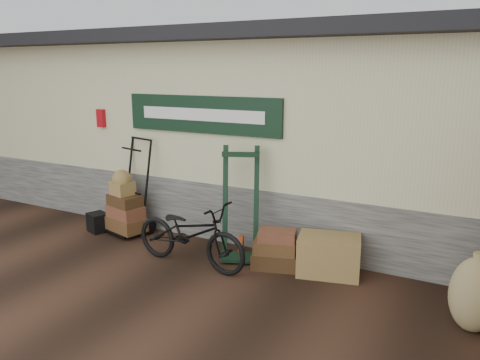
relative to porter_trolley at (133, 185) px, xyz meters
The scene contains 9 objects.
ground 1.82m from the porter_trolley, 26.31° to the right, with size 80.00×80.00×0.00m, color black.
station_building 2.62m from the porter_trolley, 53.79° to the left, with size 14.40×4.10×3.20m.
porter_trolley is the anchor object (origin of this frame).
green_barrow 2.02m from the porter_trolley, ahead, with size 0.57×0.48×1.58m, color black, non-canonical shape.
suitcase_stack 2.67m from the porter_trolley, ahead, with size 0.61×0.38×0.54m, color #3B2413, non-canonical shape.
wicker_hamper 3.35m from the porter_trolley, ahead, with size 0.79×0.51×0.51m, color olive.
black_trunk 0.88m from the porter_trolley, 152.07° to the right, with size 0.31×0.27×0.31m, color black.
bicycle 1.74m from the porter_trolley, 24.53° to the right, with size 1.74×0.61×1.01m, color black.
burlap_sack_left 5.08m from the porter_trolley, ahead, with size 0.50×0.42×0.80m, color olive.
Camera 1 is at (3.46, -4.91, 2.61)m, focal length 35.00 mm.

